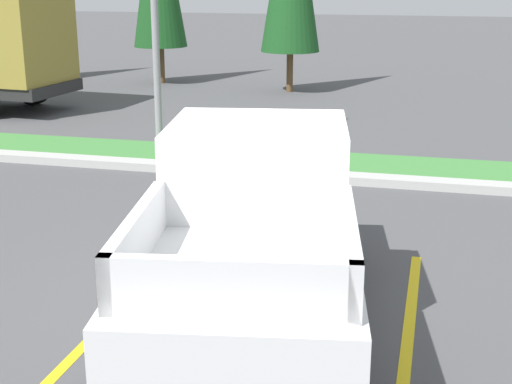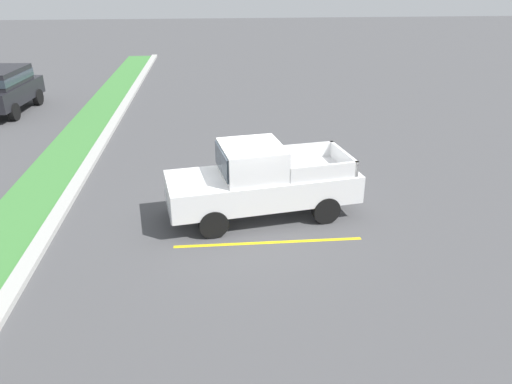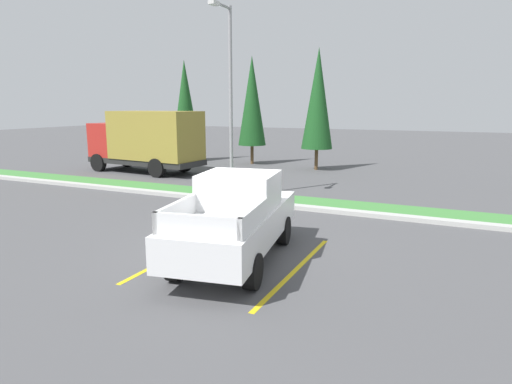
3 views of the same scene
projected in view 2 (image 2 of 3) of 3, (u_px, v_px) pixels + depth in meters
ground_plane at (237, 218)px, 13.65m from camera, size 120.00×120.00×0.00m
parking_line_near at (269, 243)px, 12.41m from camera, size 0.12×4.80×0.01m
parking_line_far at (257, 192)px, 15.22m from camera, size 0.12×4.80×0.01m
curb_strip at (53, 223)px, 13.21m from camera, size 56.00×0.40×0.15m
grass_median at (11, 226)px, 13.14m from camera, size 56.00×1.80×0.06m
pickup_truck_main at (261, 181)px, 13.37m from camera, size 2.74×5.47×2.10m
suv_distant at (5, 87)px, 23.07m from camera, size 4.72×2.22×2.10m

